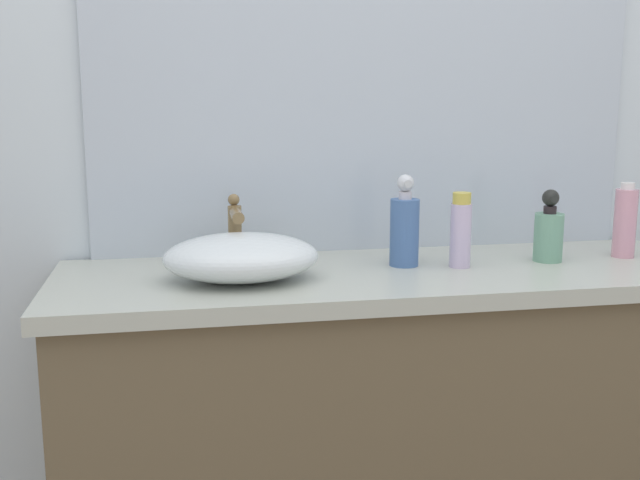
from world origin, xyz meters
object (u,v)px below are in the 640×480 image
at_px(lotion_bottle, 405,228).
at_px(perfume_bottle, 461,231).
at_px(sink_basin, 241,257).
at_px(spray_can, 625,222).
at_px(soap_dispenser, 549,232).

height_order(lotion_bottle, perfume_bottle, lotion_bottle).
height_order(sink_basin, spray_can, spray_can).
height_order(sink_basin, perfume_bottle, perfume_bottle).
bearing_deg(sink_basin, lotion_bottle, 10.81).
bearing_deg(spray_can, perfume_bottle, -175.81).
bearing_deg(sink_basin, spray_can, 3.97).
bearing_deg(sink_basin, soap_dispenser, 4.28).
height_order(perfume_bottle, spray_can, spray_can).
distance_m(sink_basin, perfume_bottle, 0.52).
distance_m(soap_dispenser, lotion_bottle, 0.36).
xyz_separation_m(soap_dispenser, lotion_bottle, (-0.36, 0.02, 0.02)).
distance_m(soap_dispenser, spray_can, 0.21).
height_order(sink_basin, lotion_bottle, lotion_bottle).
distance_m(lotion_bottle, spray_can, 0.57).
bearing_deg(soap_dispenser, lotion_bottle, 177.03).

